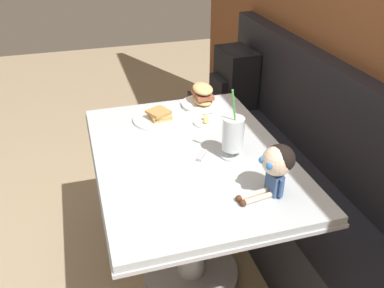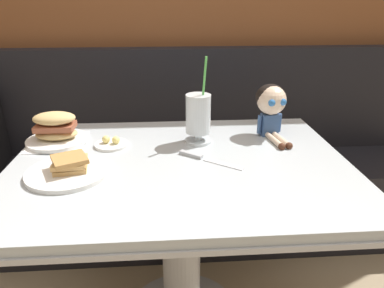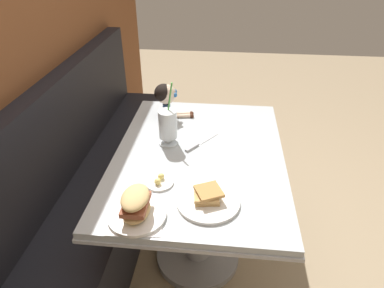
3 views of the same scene
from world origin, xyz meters
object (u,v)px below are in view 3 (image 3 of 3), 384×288
at_px(butter_saucer, 159,181).
at_px(butter_knife, 196,145).
at_px(sandwich_plate, 136,207).
at_px(seated_doll, 166,96).
at_px(milkshake_glass, 168,126).
at_px(toast_plate, 208,199).

height_order(butter_saucer, butter_knife, butter_saucer).
bearing_deg(sandwich_plate, seated_doll, 1.51).
distance_m(milkshake_glass, sandwich_plate, 0.52).
bearing_deg(butter_saucer, milkshake_glass, 2.28).
relative_size(butter_knife, seated_doll, 0.89).
xyz_separation_m(toast_plate, butter_saucer, (0.10, 0.21, -0.01)).
relative_size(sandwich_plate, butter_saucer, 1.83).
bearing_deg(butter_knife, toast_plate, -168.50).
relative_size(milkshake_glass, butter_saucer, 2.63).
height_order(milkshake_glass, butter_knife, milkshake_glass).
xyz_separation_m(butter_saucer, seated_doll, (0.60, 0.07, 0.12)).
bearing_deg(seated_doll, butter_saucer, -173.52).
height_order(toast_plate, butter_saucer, toast_plate).
height_order(toast_plate, sandwich_plate, sandwich_plate).
height_order(toast_plate, butter_knife, toast_plate).
relative_size(sandwich_plate, butter_knife, 1.09).
bearing_deg(milkshake_glass, seated_doll, 11.11).
bearing_deg(toast_plate, butter_saucer, 65.25).
bearing_deg(sandwich_plate, toast_plate, -67.61).
xyz_separation_m(milkshake_glass, seated_doll, (0.28, 0.06, 0.03)).
distance_m(toast_plate, butter_knife, 0.41).
height_order(toast_plate, milkshake_glass, milkshake_glass).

